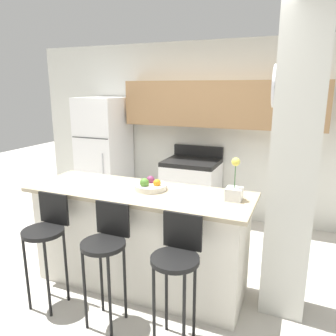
{
  "coord_description": "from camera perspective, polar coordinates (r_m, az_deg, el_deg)",
  "views": [
    {
      "loc": [
        1.37,
        -2.57,
        1.91
      ],
      "look_at": [
        0.0,
        0.72,
        1.03
      ],
      "focal_mm": 35.0,
      "sensor_mm": 36.0,
      "label": 1
    }
  ],
  "objects": [
    {
      "name": "bar_stool_mid",
      "position": [
        2.73,
        -10.75,
        -13.22
      ],
      "size": [
        0.36,
        0.36,
        1.01
      ],
      "color": "black",
      "rests_on": "ground_plane"
    },
    {
      "name": "ground_plane",
      "position": [
        3.49,
        -4.83,
        -19.41
      ],
      "size": [
        14.0,
        14.0,
        0.0
      ],
      "primitive_type": "plane",
      "color": "beige"
    },
    {
      "name": "refrigerator",
      "position": [
        5.21,
        -10.98,
        2.24
      ],
      "size": [
        0.65,
        0.73,
        1.77
      ],
      "color": "white",
      "rests_on": "ground_plane"
    },
    {
      "name": "counter_bar",
      "position": [
        3.24,
        -5.01,
        -12.08
      ],
      "size": [
        2.12,
        0.73,
        0.98
      ],
      "color": "silver",
      "rests_on": "ground_plane"
    },
    {
      "name": "wall_back",
      "position": [
        4.78,
        7.22,
        8.08
      ],
      "size": [
        5.6,
        0.38,
        2.55
      ],
      "color": "silver",
      "rests_on": "ground_plane"
    },
    {
      "name": "trash_bin",
      "position": [
        4.91,
        -6.94,
        -6.73
      ],
      "size": [
        0.28,
        0.28,
        0.38
      ],
      "color": "#59595B",
      "rests_on": "ground_plane"
    },
    {
      "name": "fruit_bowl",
      "position": [
        3.06,
        -3.09,
        -3.1
      ],
      "size": [
        0.3,
        0.3,
        0.12
      ],
      "color": "silver",
      "rests_on": "counter_bar"
    },
    {
      "name": "bar_stool_right",
      "position": [
        2.48,
        1.55,
        -15.93
      ],
      "size": [
        0.36,
        0.36,
        1.01
      ],
      "color": "black",
      "rests_on": "ground_plane"
    },
    {
      "name": "stove_range",
      "position": [
        4.75,
        4.07,
        -3.94
      ],
      "size": [
        0.75,
        0.64,
        1.07
      ],
      "color": "white",
      "rests_on": "ground_plane"
    },
    {
      "name": "bar_stool_left",
      "position": [
        3.08,
        -20.4,
        -10.63
      ],
      "size": [
        0.36,
        0.36,
        1.01
      ],
      "color": "black",
      "rests_on": "ground_plane"
    },
    {
      "name": "pillar_right",
      "position": [
        2.82,
        21.01,
        0.05
      ],
      "size": [
        0.38,
        0.33,
        2.55
      ],
      "color": "silver",
      "rests_on": "ground_plane"
    },
    {
      "name": "orchid_vase",
      "position": [
        2.82,
        11.49,
        -3.63
      ],
      "size": [
        0.14,
        0.14,
        0.37
      ],
      "color": "white",
      "rests_on": "counter_bar"
    }
  ]
}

